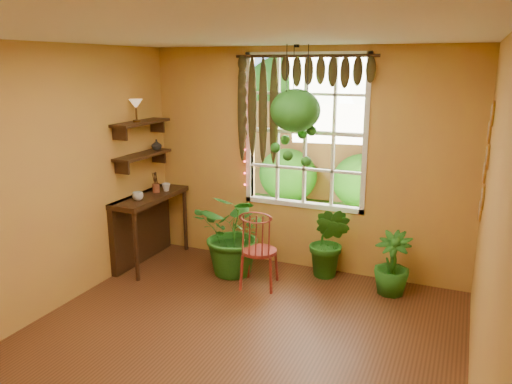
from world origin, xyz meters
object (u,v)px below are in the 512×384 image
Objects in this scene: windsor_chair at (259,261)px; potted_plant_mid at (329,242)px; potted_plant_left at (236,233)px; hanging_basket at (295,116)px; counter_ledge at (144,220)px.

potted_plant_mid is (0.67, 0.57, 0.13)m from windsor_chair.
windsor_chair is at bearing -29.47° from potted_plant_left.
hanging_basket is (0.65, 0.21, 1.40)m from potted_plant_left.
potted_plant_mid is at bearing 20.26° from hanging_basket.
windsor_chair is 0.81× the size of hanging_basket.
potted_plant_mid is (1.05, 0.35, -0.08)m from potted_plant_left.
potted_plant_mid is at bearing 30.31° from windsor_chair.
windsor_chair is 0.49m from potted_plant_left.
potted_plant_left is at bearing 3.66° from counter_ledge.
hanging_basket is at bearing -159.74° from potted_plant_mid.
windsor_chair is 1.03× the size of potted_plant_left.
hanging_basket reaches higher than potted_plant_mid.
counter_ledge is 1.11× the size of windsor_chair.
counter_ledge is at bearing -171.49° from hanging_basket.
counter_ledge is 1.14× the size of potted_plant_left.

